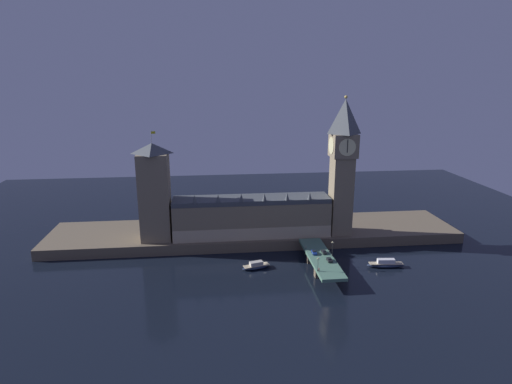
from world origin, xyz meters
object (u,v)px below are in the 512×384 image
object	(u,v)px
victoria_tower	(155,192)
pedestrian_near_rail	(319,269)
street_lamp_near	(318,263)
car_northbound_lead	(314,252)
car_southbound_lead	(329,260)
pedestrian_mid_walk	(329,251)
boat_downstream	(386,264)
car_southbound_trail	(324,252)
street_lamp_mid	(332,247)
boat_upstream	(256,266)
clock_tower	(343,163)
pedestrian_far_rail	(306,247)

from	to	relation	value
victoria_tower	pedestrian_near_rail	bearing A→B (deg)	-34.05
street_lamp_near	car_northbound_lead	bearing A→B (deg)	81.15
victoria_tower	car_northbound_lead	xyz separation A→B (m)	(75.08, -30.56, -23.22)
car_southbound_lead	car_northbound_lead	bearing A→B (deg)	118.09
pedestrian_mid_walk	boat_downstream	world-z (taller)	pedestrian_mid_walk
car_southbound_trail	street_lamp_mid	size ratio (longest dim) A/B	0.60
car_southbound_trail	street_lamp_near	bearing A→B (deg)	-112.82
victoria_tower	boat_upstream	xyz separation A→B (m)	(48.02, -30.07, -29.01)
car_northbound_lead	boat_downstream	size ratio (longest dim) A/B	0.25
pedestrian_mid_walk	clock_tower	bearing A→B (deg)	64.99
clock_tower	victoria_tower	distance (m)	96.56
car_southbound_trail	pedestrian_near_rail	bearing A→B (deg)	-111.21
clock_tower	street_lamp_mid	distance (m)	47.44
pedestrian_far_rail	street_lamp_mid	world-z (taller)	street_lamp_mid
street_lamp_mid	boat_upstream	bearing A→B (deg)	173.71
clock_tower	pedestrian_far_rail	bearing A→B (deg)	-135.98
car_southbound_trail	pedestrian_near_rail	xyz separation A→B (m)	(-7.24, -18.64, 0.24)
pedestrian_mid_walk	street_lamp_mid	xyz separation A→B (m)	(0.40, -3.27, 3.56)
victoria_tower	pedestrian_mid_walk	bearing A→B (deg)	-20.41
pedestrian_mid_walk	street_lamp_mid	bearing A→B (deg)	-83.02
boat_downstream	pedestrian_near_rail	bearing A→B (deg)	-158.58
street_lamp_near	clock_tower	bearing A→B (deg)	63.34
car_southbound_lead	pedestrian_mid_walk	bearing A→B (deg)	74.94
pedestrian_far_rail	car_southbound_lead	bearing A→B (deg)	-64.70
car_northbound_lead	street_lamp_near	size ratio (longest dim) A/B	0.74
pedestrian_near_rail	car_northbound_lead	bearing A→B (deg)	82.59
street_lamp_mid	boat_downstream	world-z (taller)	street_lamp_mid
clock_tower	pedestrian_near_rail	bearing A→B (deg)	-116.03
clock_tower	pedestrian_near_rail	distance (m)	63.69
victoria_tower	pedestrian_near_rail	xyz separation A→B (m)	(72.67, -49.12, -23.06)
pedestrian_mid_walk	pedestrian_near_rail	bearing A→B (deg)	-117.56
car_southbound_trail	street_lamp_mid	distance (m)	5.84
car_southbound_trail	pedestrian_near_rail	size ratio (longest dim) A/B	2.54
car_southbound_lead	street_lamp_mid	distance (m)	7.38
victoria_tower	car_southbound_trail	xyz separation A→B (m)	(79.91, -30.47, -23.31)
boat_downstream	car_northbound_lead	bearing A→B (deg)	172.20
pedestrian_near_rail	boat_downstream	xyz separation A→B (m)	(35.69, 14.00, -5.73)
car_southbound_trail	pedestrian_far_rail	world-z (taller)	pedestrian_far_rail
street_lamp_mid	boat_downstream	bearing A→B (deg)	-2.72
victoria_tower	street_lamp_mid	size ratio (longest dim) A/B	7.76
victoria_tower	car_southbound_trail	distance (m)	88.64
car_southbound_lead	boat_upstream	distance (m)	33.77
street_lamp_near	boat_downstream	size ratio (longest dim) A/B	0.34
street_lamp_near	boat_downstream	distance (m)	39.49
street_lamp_near	boat_upstream	distance (m)	31.79
pedestrian_near_rail	car_southbound_lead	bearing A→B (deg)	52.76
pedestrian_far_rail	street_lamp_mid	size ratio (longest dim) A/B	0.23
pedestrian_far_rail	car_northbound_lead	bearing A→B (deg)	-68.97
car_northbound_lead	boat_upstream	xyz separation A→B (m)	(-27.06, 0.49, -5.79)
car_northbound_lead	boat_upstream	size ratio (longest dim) A/B	0.31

